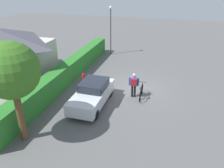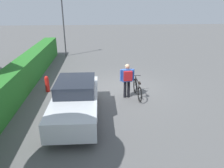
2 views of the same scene
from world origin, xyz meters
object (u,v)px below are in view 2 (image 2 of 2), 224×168
bicycle (137,89)px  street_lamp (63,18)px  parked_car_near (76,100)px  person_rider (127,78)px  fire_hydrant (47,84)px

bicycle → street_lamp: (8.04, 4.34, 2.54)m
parked_car_near → street_lamp: bearing=9.9°
person_rider → fire_hydrant: bearing=75.9°
parked_car_near → fire_hydrant: (2.54, 1.64, -0.31)m
bicycle → street_lamp: size_ratio=0.37×
bicycle → person_rider: person_rider is taller
person_rider → street_lamp: 9.17m
parked_car_near → person_rider: size_ratio=2.48×
bicycle → fire_hydrant: size_ratio=2.09×
parked_car_near → street_lamp: street_lamp is taller
parked_car_near → bicycle: size_ratio=2.35×
bicycle → street_lamp: 9.48m
person_rider → fire_hydrant: person_rider is taller
bicycle → fire_hydrant: bearing=78.1°
person_rider → fire_hydrant: (0.96, 3.80, -0.55)m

